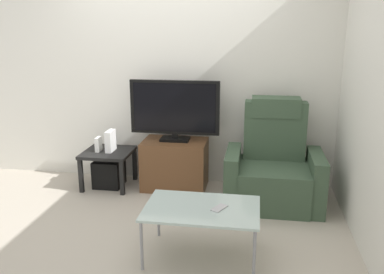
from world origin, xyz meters
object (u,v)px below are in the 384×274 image
at_px(cell_phone, 219,208).
at_px(coffee_table, 202,210).
at_px(recliner_armchair, 274,168).
at_px(book_upright, 98,144).
at_px(television, 175,109).
at_px(subwoofer_box, 109,173).
at_px(tv_stand, 175,164).
at_px(side_table, 108,156).
at_px(game_console, 111,141).

bearing_deg(cell_phone, coffee_table, -154.30).
height_order(recliner_armchair, book_upright, recliner_armchair).
xyz_separation_m(television, recliner_armchair, (1.09, -0.25, -0.54)).
xyz_separation_m(recliner_armchair, subwoofer_box, (-1.86, 0.16, -0.22)).
xyz_separation_m(tv_stand, recliner_armchair, (1.09, -0.23, 0.09)).
bearing_deg(coffee_table, book_upright, 136.01).
bearing_deg(cell_phone, book_upright, 165.72).
distance_m(tv_stand, recliner_armchair, 1.12).
bearing_deg(coffee_table, television, 109.33).
bearing_deg(tv_stand, side_table, -174.89).
relative_size(side_table, game_console, 2.27).
bearing_deg(book_upright, tv_stand, 5.83).
height_order(tv_stand, recliner_armchair, recliner_armchair).
distance_m(television, subwoofer_box, 1.08).
height_order(television, subwoofer_box, television).
distance_m(subwoofer_box, cell_phone, 1.96).
bearing_deg(side_table, subwoofer_box, -90.00).
distance_m(television, coffee_table, 1.60).
xyz_separation_m(game_console, cell_phone, (1.37, -1.35, -0.11)).
xyz_separation_m(recliner_armchair, game_console, (-1.83, 0.17, 0.17)).
relative_size(recliner_armchair, coffee_table, 1.20).
xyz_separation_m(recliner_armchair, side_table, (-1.86, 0.16, -0.02)).
relative_size(television, game_console, 4.18).
xyz_separation_m(recliner_armchair, book_upright, (-1.96, 0.14, 0.13)).
height_order(side_table, cell_phone, cell_phone).
height_order(side_table, coffee_table, coffee_table).
height_order(television, book_upright, television).
relative_size(recliner_armchair, game_console, 4.53).
height_order(television, game_console, television).
bearing_deg(tv_stand, book_upright, -174.17).
height_order(tv_stand, cell_phone, tv_stand).
xyz_separation_m(game_console, coffee_table, (1.23, -1.35, -0.14)).
height_order(recliner_armchair, coffee_table, recliner_armchair).
relative_size(television, book_upright, 6.15).
bearing_deg(tv_stand, coffee_table, -70.43).
bearing_deg(subwoofer_box, cell_phone, -43.74).
distance_m(tv_stand, game_console, 0.78).
bearing_deg(coffee_table, game_console, 132.39).
relative_size(tv_stand, subwoofer_box, 2.30).
xyz_separation_m(tv_stand, coffee_table, (0.50, -1.41, 0.12)).
bearing_deg(subwoofer_box, book_upright, -168.69).
height_order(recliner_armchair, cell_phone, recliner_armchair).
bearing_deg(cell_phone, recliner_armchair, 95.90).
height_order(television, recliner_armchair, television).
distance_m(side_table, subwoofer_box, 0.20).
height_order(tv_stand, subwoofer_box, tv_stand).
xyz_separation_m(television, cell_phone, (0.64, -1.43, -0.48)).
relative_size(television, recliner_armchair, 0.92).
bearing_deg(tv_stand, subwoofer_box, -174.89).
relative_size(subwoofer_box, coffee_table, 0.35).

